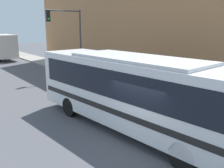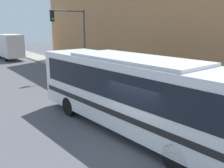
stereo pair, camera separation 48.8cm
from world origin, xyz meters
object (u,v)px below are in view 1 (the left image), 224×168
(city_bus, at_px, (136,89))
(delivery_truck, at_px, (2,46))
(fire_hydrant, at_px, (142,87))
(parking_meter, at_px, (107,70))
(pedestrian_near_corner, at_px, (84,62))
(traffic_light_pole, at_px, (70,31))

(city_bus, xyz_separation_m, delivery_truck, (1.66, 27.94, -0.10))
(fire_hydrant, bearing_deg, parking_meter, 90.00)
(city_bus, relative_size, pedestrian_near_corner, 6.23)
(fire_hydrant, height_order, traffic_light_pole, traffic_light_pole)
(fire_hydrant, relative_size, pedestrian_near_corner, 0.40)
(pedestrian_near_corner, bearing_deg, traffic_light_pole, -159.58)
(traffic_light_pole, bearing_deg, parking_meter, -77.70)
(parking_meter, xyz_separation_m, pedestrian_near_corner, (0.84, 4.87, 0.01))
(city_bus, distance_m, pedestrian_near_corner, 14.06)
(fire_hydrant, bearing_deg, pedestrian_near_corner, 84.58)
(traffic_light_pole, relative_size, parking_meter, 4.11)
(fire_hydrant, distance_m, parking_meter, 4.04)
(parking_meter, bearing_deg, fire_hydrant, -90.00)
(city_bus, distance_m, delivery_truck, 27.99)
(pedestrian_near_corner, bearing_deg, fire_hydrant, -95.42)
(parking_meter, relative_size, pedestrian_near_corner, 0.76)
(delivery_truck, bearing_deg, city_bus, -93.39)
(traffic_light_pole, bearing_deg, pedestrian_near_corner, 20.42)
(traffic_light_pole, distance_m, pedestrian_near_corner, 3.52)
(traffic_light_pole, relative_size, pedestrian_near_corner, 3.11)
(parking_meter, bearing_deg, pedestrian_near_corner, 80.19)
(delivery_truck, xyz_separation_m, fire_hydrant, (2.77, -23.79, -1.29))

